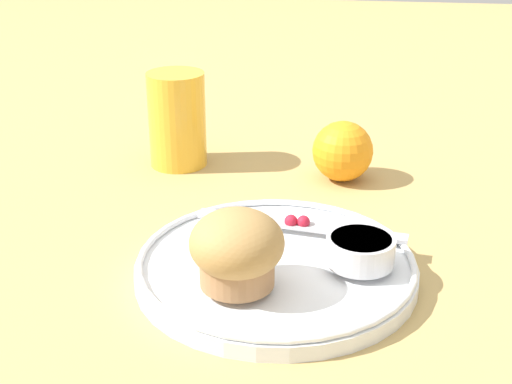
{
  "coord_description": "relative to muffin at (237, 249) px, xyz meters",
  "views": [
    {
      "loc": [
        0.06,
        -0.56,
        0.32
      ],
      "look_at": [
        -0.03,
        0.03,
        0.06
      ],
      "focal_mm": 50.0,
      "sensor_mm": 36.0,
      "label": 1
    }
  ],
  "objects": [
    {
      "name": "cream_ramekin",
      "position": [
        0.1,
        0.05,
        -0.02
      ],
      "size": [
        0.06,
        0.06,
        0.02
      ],
      "color": "silver",
      "rests_on": "plate"
    },
    {
      "name": "muffin",
      "position": [
        0.0,
        0.0,
        0.0
      ],
      "size": [
        0.08,
        0.08,
        0.06
      ],
      "color": "#9E7047",
      "rests_on": "plate"
    },
    {
      "name": "juice_glass",
      "position": [
        -0.12,
        0.3,
        0.01
      ],
      "size": [
        0.07,
        0.07,
        0.11
      ],
      "color": "gold",
      "rests_on": "ground_plane"
    },
    {
      "name": "orange_fruit",
      "position": [
        0.07,
        0.28,
        -0.02
      ],
      "size": [
        0.07,
        0.07,
        0.07
      ],
      "color": "orange",
      "rests_on": "ground_plane"
    },
    {
      "name": "butter_knife",
      "position": [
        0.04,
        0.11,
        -0.03
      ],
      "size": [
        0.2,
        0.04,
        0.0
      ],
      "rotation": [
        0.0,
        0.0,
        -0.14
      ],
      "color": "#B7B7BC",
      "rests_on": "plate"
    },
    {
      "name": "plate",
      "position": [
        0.02,
        0.05,
        -0.04
      ],
      "size": [
        0.24,
        0.24,
        0.02
      ],
      "color": "white",
      "rests_on": "ground_plane"
    },
    {
      "name": "berry_pair",
      "position": [
        0.04,
        0.11,
        -0.02
      ],
      "size": [
        0.02,
        0.01,
        0.01
      ],
      "color": "#B7192D",
      "rests_on": "plate"
    },
    {
      "name": "ground_plane",
      "position": [
        0.03,
        0.07,
        -0.05
      ],
      "size": [
        3.0,
        3.0,
        0.0
      ],
      "primitive_type": "plane",
      "color": "tan"
    }
  ]
}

